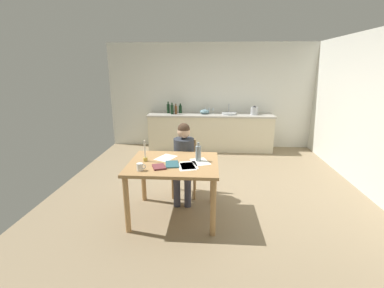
{
  "coord_description": "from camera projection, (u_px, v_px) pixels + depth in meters",
  "views": [
    {
      "loc": [
        -0.02,
        -4.26,
        2.01
      ],
      "look_at": [
        -0.29,
        -0.27,
        0.85
      ],
      "focal_mm": 24.77,
      "sensor_mm": 36.0,
      "label": 1
    }
  ],
  "objects": [
    {
      "name": "paper_bill",
      "position": [
        200.0,
        162.0,
        3.54
      ],
      "size": [
        0.31,
        0.35,
        0.0
      ],
      "primitive_type": "cube",
      "rotation": [
        0.0,
        0.0,
        0.39
      ],
      "color": "white",
      "rests_on": "dining_table"
    },
    {
      "name": "paper_envelope",
      "position": [
        189.0,
        165.0,
        3.42
      ],
      "size": [
        0.27,
        0.34,
        0.0
      ],
      "primitive_type": "cube",
      "rotation": [
        0.0,
        0.0,
        0.23
      ],
      "color": "white",
      "rests_on": "dining_table"
    },
    {
      "name": "wine_glass_near_sink",
      "position": [
        213.0,
        109.0,
        6.64
      ],
      "size": [
        0.07,
        0.07,
        0.15
      ],
      "color": "silver",
      "rests_on": "kitchen_counter"
    },
    {
      "name": "kitchen_counter",
      "position": [
        210.0,
        132.0,
        6.66
      ],
      "size": [
        3.07,
        0.64,
        0.9
      ],
      "color": "beige",
      "rests_on": "ground"
    },
    {
      "name": "dining_table",
      "position": [
        174.0,
        171.0,
        3.55
      ],
      "size": [
        1.18,
        0.96,
        0.79
      ],
      "color": "tan",
      "rests_on": "ground"
    },
    {
      "name": "book_cookery",
      "position": [
        159.0,
        167.0,
        3.33
      ],
      "size": [
        0.21,
        0.23,
        0.02
      ],
      "primitive_type": "cube",
      "rotation": [
        0.0,
        0.0,
        0.37
      ],
      "color": "brown",
      "rests_on": "dining_table"
    },
    {
      "name": "mixing_bowl",
      "position": [
        204.0,
        112.0,
        6.56
      ],
      "size": [
        0.24,
        0.24,
        0.11
      ],
      "primitive_type": "ellipsoid",
      "color": "#668C99",
      "rests_on": "kitchen_counter"
    },
    {
      "name": "wall_right",
      "position": [
        379.0,
        115.0,
        4.11
      ],
      "size": [
        0.12,
        5.2,
        2.6
      ],
      "primitive_type": "cube",
      "color": "silver",
      "rests_on": "ground"
    },
    {
      "name": "ground_plane",
      "position": [
        210.0,
        188.0,
        4.64
      ],
      "size": [
        5.2,
        5.2,
        0.04
      ],
      "primitive_type": "cube",
      "color": "#937F60"
    },
    {
      "name": "book_magazine",
      "position": [
        172.0,
        164.0,
        3.43
      ],
      "size": [
        0.21,
        0.28,
        0.02
      ],
      "primitive_type": "cube",
      "rotation": [
        0.0,
        0.0,
        0.17
      ],
      "color": "#2C5962",
      "rests_on": "dining_table"
    },
    {
      "name": "wine_glass_back_left",
      "position": [
        205.0,
        109.0,
        6.66
      ],
      "size": [
        0.07,
        0.07,
        0.15
      ],
      "color": "silver",
      "rests_on": "kitchen_counter"
    },
    {
      "name": "sink_unit",
      "position": [
        229.0,
        113.0,
        6.5
      ],
      "size": [
        0.36,
        0.36,
        0.24
      ],
      "color": "#B2B7BC",
      "rests_on": "kitchen_counter"
    },
    {
      "name": "wine_bottle_on_table",
      "position": [
        198.0,
        153.0,
        3.55
      ],
      "size": [
        0.08,
        0.08,
        0.26
      ],
      "color": "#8C999E",
      "rests_on": "dining_table"
    },
    {
      "name": "candlestick",
      "position": [
        145.0,
        155.0,
        3.55
      ],
      "size": [
        0.06,
        0.06,
        0.29
      ],
      "color": "gold",
      "rests_on": "dining_table"
    },
    {
      "name": "bottle_oil",
      "position": [
        168.0,
        108.0,
        6.64
      ],
      "size": [
        0.07,
        0.07,
        0.28
      ],
      "color": "black",
      "rests_on": "kitchen_counter"
    },
    {
      "name": "bottle_sauce",
      "position": [
        180.0,
        109.0,
        6.64
      ],
      "size": [
        0.08,
        0.08,
        0.24
      ],
      "color": "black",
      "rests_on": "kitchen_counter"
    },
    {
      "name": "chair_at_table",
      "position": [
        184.0,
        164.0,
        4.29
      ],
      "size": [
        0.41,
        0.41,
        0.88
      ],
      "color": "tan",
      "rests_on": "ground"
    },
    {
      "name": "wall_back",
      "position": [
        211.0,
        96.0,
        6.77
      ],
      "size": [
        5.2,
        0.12,
        2.6
      ],
      "primitive_type": "cube",
      "color": "silver",
      "rests_on": "ground"
    },
    {
      "name": "person_seated",
      "position": [
        184.0,
        157.0,
        4.1
      ],
      "size": [
        0.33,
        0.6,
        1.19
      ],
      "color": "#333842",
      "rests_on": "ground"
    },
    {
      "name": "wine_glass_by_kettle",
      "position": [
        209.0,
        109.0,
        6.65
      ],
      "size": [
        0.07,
        0.07,
        0.15
      ],
      "color": "silver",
      "rests_on": "kitchen_counter"
    },
    {
      "name": "paper_letter",
      "position": [
        186.0,
        166.0,
        3.37
      ],
      "size": [
        0.28,
        0.34,
        0.0
      ],
      "primitive_type": "cube",
      "rotation": [
        0.0,
        0.0,
        0.27
      ],
      "color": "white",
      "rests_on": "dining_table"
    },
    {
      "name": "bottle_vinegar",
      "position": [
        172.0,
        109.0,
        6.5
      ],
      "size": [
        0.08,
        0.08,
        0.28
      ],
      "color": "black",
      "rests_on": "kitchen_counter"
    },
    {
      "name": "stovetop_kettle",
      "position": [
        254.0,
        111.0,
        6.44
      ],
      "size": [
        0.18,
        0.18,
        0.22
      ],
      "color": "#B7BABF",
      "rests_on": "kitchen_counter"
    },
    {
      "name": "coffee_mug",
      "position": [
        140.0,
        167.0,
        3.23
      ],
      "size": [
        0.12,
        0.08,
        0.09
      ],
      "color": "white",
      "rests_on": "dining_table"
    },
    {
      "name": "paper_receipt",
      "position": [
        166.0,
        158.0,
        3.7
      ],
      "size": [
        0.32,
        0.36,
        0.0
      ],
      "primitive_type": "cube",
      "rotation": [
        0.0,
        0.0,
        -0.45
      ],
      "color": "white",
      "rests_on": "dining_table"
    },
    {
      "name": "bottle_wine_red",
      "position": [
        176.0,
        110.0,
        6.5
      ],
      "size": [
        0.06,
        0.06,
        0.25
      ],
      "color": "#593319",
      "rests_on": "kitchen_counter"
    }
  ]
}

